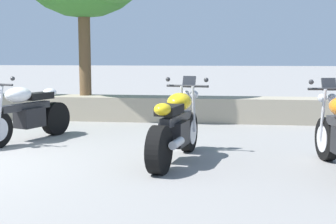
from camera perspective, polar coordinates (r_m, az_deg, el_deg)
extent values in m
cube|color=gray|center=(11.15, -13.61, 0.60)|extent=(36.00, 0.80, 0.55)
cylinder|color=black|center=(8.90, -13.83, -0.78)|extent=(0.38, 0.64, 0.62)
cube|color=black|center=(8.39, -16.84, -0.66)|extent=(0.46, 0.56, 0.34)
cube|color=#2D2D30|center=(8.30, -17.37, 0.63)|extent=(0.51, 1.08, 0.12)
ellipsoid|color=white|center=(8.17, -18.16, 2.05)|extent=(0.50, 0.60, 0.26)
cube|color=black|center=(8.52, -15.86, 1.92)|extent=(0.44, 0.62, 0.12)
ellipsoid|color=white|center=(8.74, -14.53, 2.35)|extent=(0.30, 0.34, 0.16)
cylinder|color=silver|center=(8.82, -15.65, -0.58)|extent=(0.23, 0.39, 0.11)
cylinder|color=silver|center=(7.79, -20.15, 0.56)|extent=(0.10, 0.17, 0.73)
sphere|color=#2D2D30|center=(7.66, -18.78, 3.97)|extent=(0.07, 0.07, 0.07)
cylinder|color=black|center=(7.15, 2.58, -2.47)|extent=(0.25, 0.64, 0.62)
cylinder|color=black|center=(5.80, -1.10, -4.73)|extent=(0.29, 0.64, 0.62)
cylinder|color=silver|center=(7.15, 2.58, -2.47)|extent=(0.23, 0.41, 0.38)
cube|color=black|center=(6.40, 0.81, -2.69)|extent=(0.40, 0.53, 0.34)
cube|color=#2D2D30|center=(6.47, 1.06, -0.80)|extent=(0.34, 1.11, 0.12)
ellipsoid|color=yellow|center=(6.59, 1.44, 1.27)|extent=(0.43, 0.57, 0.26)
cube|color=black|center=(6.13, 0.20, 0.28)|extent=(0.36, 0.60, 0.12)
ellipsoid|color=yellow|center=(5.85, -0.68, 0.34)|extent=(0.27, 0.31, 0.16)
cylinder|color=#2D2D30|center=(6.99, 2.44, 3.25)|extent=(0.66, 0.15, 0.04)
sphere|color=silver|center=(7.15, 2.19, 2.22)|extent=(0.13, 0.13, 0.13)
sphere|color=silver|center=(7.12, 3.27, 2.19)|extent=(0.13, 0.13, 0.13)
cube|color=#26282D|center=(7.08, 2.66, 3.79)|extent=(0.21, 0.13, 0.18)
cylinder|color=silver|center=(5.96, 1.09, -3.91)|extent=(0.18, 0.39, 0.11)
cylinder|color=silver|center=(7.09, 1.81, 0.38)|extent=(0.07, 0.17, 0.73)
cylinder|color=silver|center=(7.04, 3.22, 0.33)|extent=(0.07, 0.17, 0.73)
sphere|color=#2D2D30|center=(7.03, -0.01, 4.10)|extent=(0.07, 0.07, 0.07)
sphere|color=#2D2D30|center=(6.87, 4.78, 4.00)|extent=(0.07, 0.07, 0.07)
cylinder|color=black|center=(6.93, 19.19, -3.17)|extent=(0.23, 0.63, 0.62)
cylinder|color=silver|center=(6.93, 19.19, -3.17)|extent=(0.22, 0.40, 0.38)
cylinder|color=#2D2D30|center=(6.77, 19.67, 2.72)|extent=(0.66, 0.14, 0.04)
sphere|color=silver|center=(6.89, 18.66, 1.66)|extent=(0.13, 0.13, 0.13)
sphere|color=silver|center=(6.94, 19.75, 1.65)|extent=(0.13, 0.13, 0.13)
cube|color=#26282D|center=(6.86, 19.39, 3.29)|extent=(0.21, 0.12, 0.18)
cylinder|color=silver|center=(6.81, 18.72, -0.26)|extent=(0.07, 0.17, 0.73)
cylinder|color=silver|center=(6.88, 20.13, -0.26)|extent=(0.07, 0.17, 0.73)
sphere|color=#2D2D30|center=(6.62, 17.41, 3.59)|extent=(0.07, 0.07, 0.07)
cylinder|color=brown|center=(11.06, -10.34, 7.91)|extent=(0.28, 0.28, 2.25)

